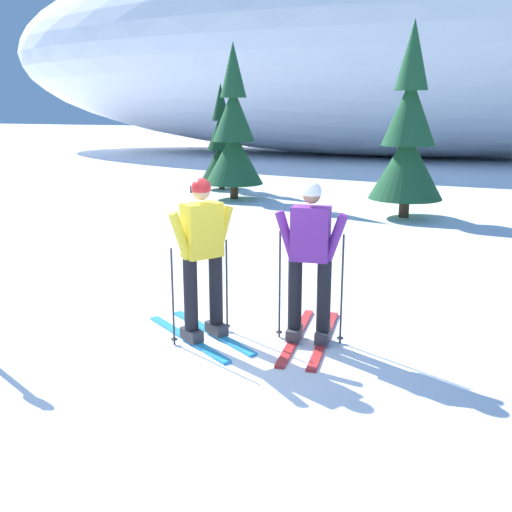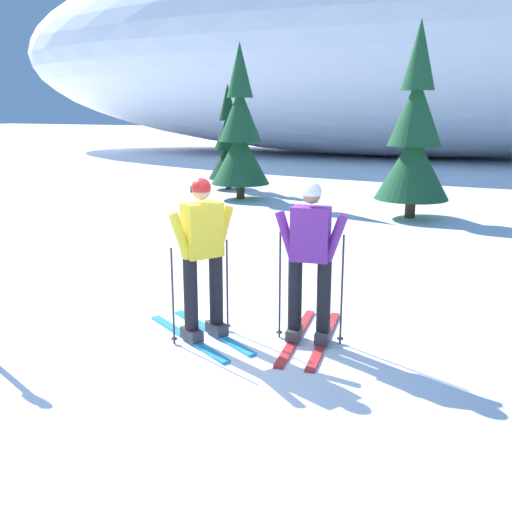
# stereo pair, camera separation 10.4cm
# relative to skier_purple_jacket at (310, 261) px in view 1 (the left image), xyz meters

# --- Properties ---
(ground_plane) EXTENTS (120.00, 120.00, 0.00)m
(ground_plane) POSITION_rel_skier_purple_jacket_xyz_m (-0.89, -0.57, -0.90)
(ground_plane) COLOR white
(skier_purple_jacket) EXTENTS (0.77, 1.74, 1.74)m
(skier_purple_jacket) POSITION_rel_skier_purple_jacket_xyz_m (0.00, 0.00, 0.00)
(skier_purple_jacket) COLOR red
(skier_purple_jacket) RESTS_ON ground
(skier_yellow_jacket) EXTENTS (1.57, 1.22, 1.76)m
(skier_yellow_jacket) POSITION_rel_skier_purple_jacket_xyz_m (-1.09, -0.33, 0.02)
(skier_yellow_jacket) COLOR #2893CC
(skier_yellow_jacket) RESTS_ON ground
(pine_tree_far_left) EXTENTS (1.20, 1.20, 3.11)m
(pine_tree_far_left) POSITION_rel_skier_purple_jacket_xyz_m (-5.89, 10.82, 0.40)
(pine_tree_far_left) COLOR #47301E
(pine_tree_far_left) RESTS_ON ground
(pine_tree_center_left) EXTENTS (1.58, 1.58, 4.08)m
(pine_tree_center_left) POSITION_rel_skier_purple_jacket_xyz_m (-4.77, 9.15, 0.81)
(pine_tree_center_left) COLOR #47301E
(pine_tree_center_left) RESTS_ON ground
(pine_tree_center) EXTENTS (1.65, 1.65, 4.27)m
(pine_tree_center) POSITION_rel_skier_purple_jacket_xyz_m (-0.06, 7.97, 0.89)
(pine_tree_center) COLOR #47301E
(pine_tree_center) RESTS_ON ground
(snow_ridge_background) EXTENTS (43.12, 15.81, 10.65)m
(snow_ridge_background) POSITION_rel_skier_purple_jacket_xyz_m (-3.24, 25.07, 4.42)
(snow_ridge_background) COLOR white
(snow_ridge_background) RESTS_ON ground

